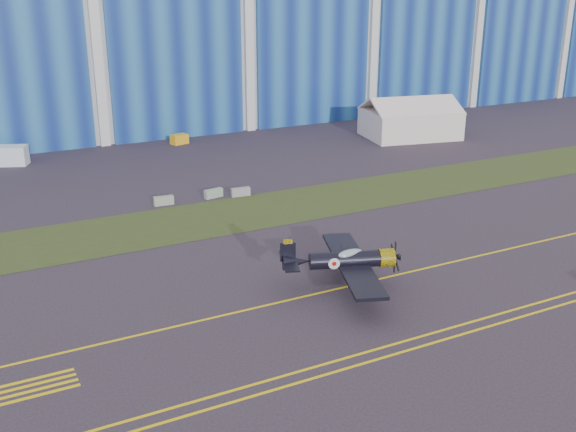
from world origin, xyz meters
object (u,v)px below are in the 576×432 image
warbird (345,260)px  tent (410,117)px  shipping_container (4,156)px  tug (179,139)px

warbird → tent: 53.12m
tent → shipping_container: 55.04m
tent → warbird: bearing=-120.7°
tent → tug: size_ratio=6.39×
warbird → tug: 50.81m
tent → shipping_container: (-54.07, 10.14, -1.80)m
shipping_container → tug: size_ratio=2.42×
warbird → shipping_container: size_ratio=2.66×
shipping_container → tug: bearing=25.5°
warbird → tent: bearing=67.7°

